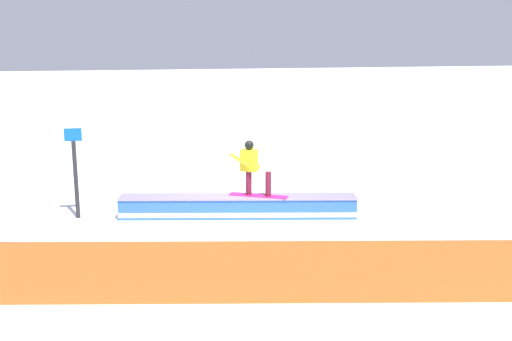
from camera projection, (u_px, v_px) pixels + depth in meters
name	position (u px, v px, depth m)	size (l,w,h in m)	color
ground_plane	(238.00, 217.00, 14.85)	(120.00, 120.00, 0.00)	white
grind_box	(238.00, 207.00, 14.80)	(5.69, 1.57, 0.53)	blue
snowboarder	(252.00, 166.00, 14.62)	(1.41, 0.88, 1.34)	#BE1E83
safety_fence	(286.00, 272.00, 10.03)	(12.47, 0.06, 1.07)	orange
trail_marker	(75.00, 171.00, 14.54)	(0.40, 0.10, 2.18)	#262628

